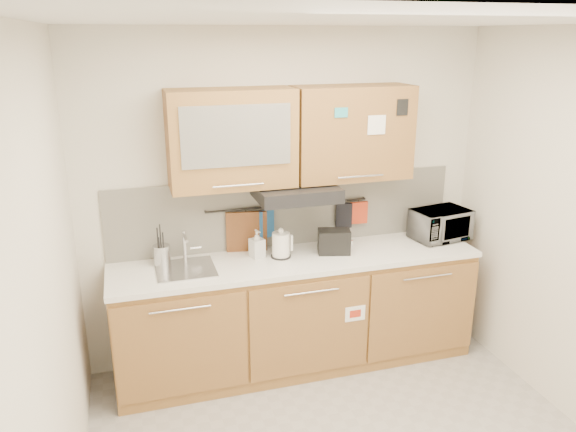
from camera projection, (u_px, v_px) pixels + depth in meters
ceiling at (376, 20)px, 2.67m from camera, size 3.20×3.20×0.00m
wall_back at (287, 199)px, 4.43m from camera, size 3.20×0.00×3.20m
wall_left at (50, 311)px, 2.63m from camera, size 0.00×3.00×3.00m
base_cabinet at (298, 318)px, 4.43m from camera, size 2.80×0.64×0.88m
countertop at (298, 260)px, 4.27m from camera, size 2.82×0.62×0.04m
backsplash at (287, 211)px, 4.45m from camera, size 2.80×0.02×0.56m
upper_cabinets at (293, 136)px, 4.11m from camera, size 1.82×0.37×0.70m
range_hood at (296, 192)px, 4.17m from camera, size 0.60×0.46×0.10m
sink at (186, 269)px, 4.05m from camera, size 0.42×0.40×0.26m
utensil_rail at (288, 205)px, 4.40m from camera, size 1.30×0.02×0.02m
utensil_crock at (162, 255)px, 4.10m from camera, size 0.12×0.12×0.31m
kettle at (281, 246)px, 4.25m from camera, size 0.17×0.15×0.23m
toaster at (334, 241)px, 4.33m from camera, size 0.27×0.21×0.19m
microwave at (440, 224)px, 4.63m from camera, size 0.50×0.38×0.25m
soap_bottle at (257, 244)px, 4.24m from camera, size 0.12×0.12×0.22m
cutting_board at (247, 236)px, 4.36m from camera, size 0.32×0.07×0.39m
oven_mitt at (266, 224)px, 4.38m from camera, size 0.14×0.08×0.22m
dark_pouch at (344, 215)px, 4.55m from camera, size 0.13×0.06×0.20m
pot_holder at (359, 213)px, 4.58m from camera, size 0.15×0.03×0.18m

